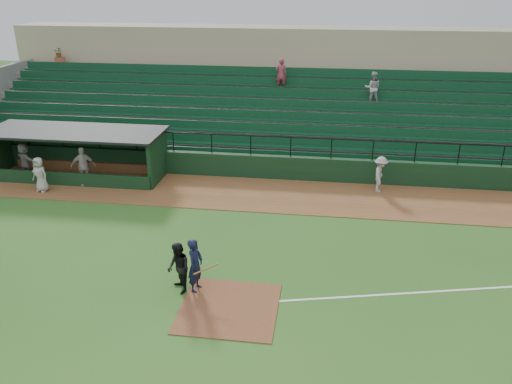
# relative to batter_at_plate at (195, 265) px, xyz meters

# --- Properties ---
(ground) EXTENTS (90.00, 90.00, 0.00)m
(ground) POSITION_rel_batter_at_plate_xyz_m (1.24, 0.16, -0.93)
(ground) COLOR #2C591C
(ground) RESTS_ON ground
(warning_track) EXTENTS (40.00, 4.00, 0.03)m
(warning_track) POSITION_rel_batter_at_plate_xyz_m (1.24, 8.16, -0.91)
(warning_track) COLOR brown
(warning_track) RESTS_ON ground
(home_plate_dirt) EXTENTS (3.00, 3.00, 0.03)m
(home_plate_dirt) POSITION_rel_batter_at_plate_xyz_m (1.24, -0.84, -0.91)
(home_plate_dirt) COLOR brown
(home_plate_dirt) RESTS_ON ground
(foul_line) EXTENTS (17.49, 4.44, 0.01)m
(foul_line) POSITION_rel_batter_at_plate_xyz_m (9.24, 1.36, -0.92)
(foul_line) COLOR white
(foul_line) RESTS_ON ground
(stadium_structure) EXTENTS (38.00, 13.08, 6.40)m
(stadium_structure) POSITION_rel_batter_at_plate_xyz_m (1.24, 16.62, 1.37)
(stadium_structure) COLOR black
(stadium_structure) RESTS_ON ground
(dugout) EXTENTS (8.90, 3.20, 2.42)m
(dugout) POSITION_rel_batter_at_plate_xyz_m (-8.51, 9.72, 0.40)
(dugout) COLOR black
(dugout) RESTS_ON ground
(batter_at_plate) EXTENTS (1.07, 0.74, 1.86)m
(batter_at_plate) POSITION_rel_batter_at_plate_xyz_m (0.00, 0.00, 0.00)
(batter_at_plate) COLOR black
(batter_at_plate) RESTS_ON ground
(umpire) EXTENTS (1.01, 1.06, 1.72)m
(umpire) POSITION_rel_batter_at_plate_xyz_m (-0.53, -0.13, -0.07)
(umpire) COLOR black
(umpire) RESTS_ON ground
(runner) EXTENTS (0.82, 1.20, 1.72)m
(runner) POSITION_rel_batter_at_plate_xyz_m (6.57, 9.27, -0.04)
(runner) COLOR #ABA6A0
(runner) RESTS_ON warning_track
(dugout_player_a) EXTENTS (1.25, 0.88, 1.96)m
(dugout_player_a) POSITION_rel_batter_at_plate_xyz_m (-7.62, 8.04, 0.08)
(dugout_player_a) COLOR #A6A09B
(dugout_player_a) RESTS_ON warning_track
(dugout_player_b) EXTENTS (0.94, 0.74, 1.69)m
(dugout_player_b) POSITION_rel_batter_at_plate_xyz_m (-9.33, 7.06, -0.06)
(dugout_player_b) COLOR #ADA7A2
(dugout_player_b) RESTS_ON warning_track
(dugout_player_c) EXTENTS (1.72, 1.31, 1.82)m
(dugout_player_c) POSITION_rel_batter_at_plate_xyz_m (-11.05, 8.71, 0.01)
(dugout_player_c) COLOR gray
(dugout_player_c) RESTS_ON warning_track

